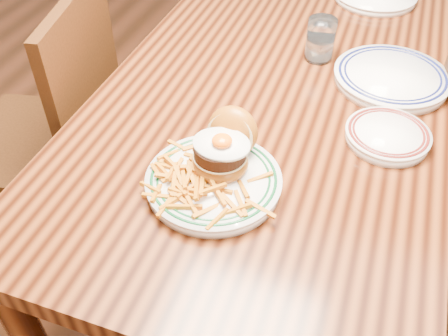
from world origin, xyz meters
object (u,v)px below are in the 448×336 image
(main_plate, at_px, (217,169))
(table, at_px, (280,101))
(side_plate, at_px, (388,135))
(chair_left, at_px, (59,132))

(main_plate, bearing_deg, table, 90.05)
(side_plate, bearing_deg, main_plate, -116.71)
(main_plate, height_order, side_plate, main_plate)
(chair_left, bearing_deg, main_plate, -35.59)
(chair_left, height_order, side_plate, chair_left)
(main_plate, bearing_deg, side_plate, 41.89)
(table, bearing_deg, main_plate, -93.50)
(table, relative_size, side_plate, 7.96)
(table, height_order, chair_left, chair_left)
(table, relative_size, main_plate, 5.63)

